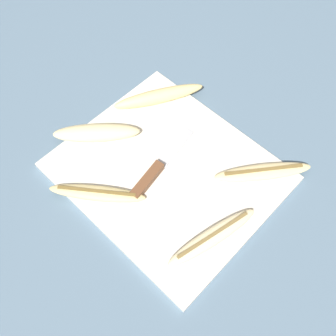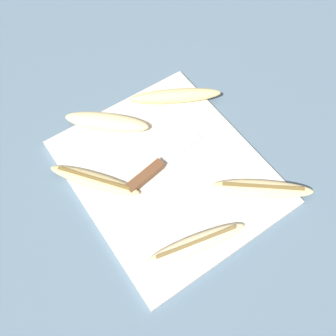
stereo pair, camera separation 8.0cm
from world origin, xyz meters
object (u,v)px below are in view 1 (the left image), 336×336
Objects in this scene: knife at (153,174)px; banana_spotted_left at (97,193)px; banana_cream_curved at (212,237)px; banana_ripe_center at (263,172)px; banana_golden_short at (159,96)px; banana_soft_right at (97,133)px.

banana_spotted_left reaches higher than knife.
banana_cream_curved reaches higher than banana_spotted_left.
banana_ripe_center is 0.91× the size of banana_golden_short.
banana_soft_right is (-0.33, 0.00, 0.01)m from banana_cream_curved.
knife is 1.13× the size of banana_ripe_center.
banana_soft_right is at bearing 179.39° from banana_cream_curved.
banana_golden_short is 1.20× the size of banana_soft_right.
banana_spotted_left is at bearing -72.39° from banana_golden_short.
knife is at bearing -134.96° from banana_ripe_center.
banana_golden_short reaches higher than knife.
banana_golden_short is at bearing 151.12° from banana_cream_curved.
banana_soft_right reaches higher than knife.
knife is 1.24× the size of banana_soft_right.
knife is 1.03× the size of banana_golden_short.
banana_spotted_left is 0.88× the size of banana_golden_short.
banana_soft_right reaches higher than banana_cream_curved.
banana_golden_short is at bearing 107.61° from banana_spotted_left.
banana_golden_short is 1.00× the size of banana_cream_curved.
banana_cream_curved is (0.02, -0.18, 0.00)m from banana_ripe_center.
banana_ripe_center and banana_spotted_left have the same top height.
banana_spotted_left is 0.27m from banana_golden_short.
knife is at bearing 5.44° from banana_soft_right.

